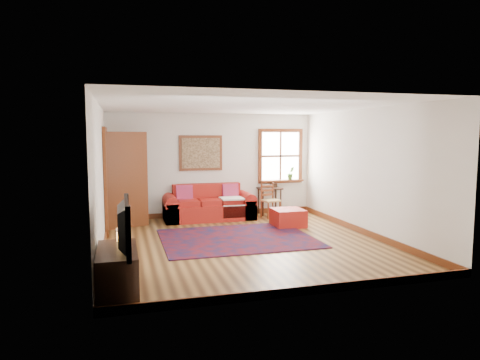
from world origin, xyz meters
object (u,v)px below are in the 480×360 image
object	(u,v)px
side_table	(270,192)
ladder_back_chair	(269,199)
red_ottoman	(288,218)
media_cabinet	(118,273)
red_leather_sofa	(209,208)

from	to	relation	value
side_table	ladder_back_chair	size ratio (longest dim) A/B	0.82
red_ottoman	media_cabinet	bearing A→B (deg)	-136.80
red_leather_sofa	red_ottoman	world-z (taller)	red_leather_sofa
red_ottoman	side_table	distance (m)	1.47
red_leather_sofa	red_ottoman	bearing A→B (deg)	-39.18
red_leather_sofa	red_ottoman	size ratio (longest dim) A/B	3.20
side_table	ladder_back_chair	bearing A→B (deg)	-109.92
red_ottoman	side_table	size ratio (longest dim) A/B	0.96
side_table	ladder_back_chair	distance (m)	0.41
ladder_back_chair	media_cabinet	size ratio (longest dim) A/B	0.78
ladder_back_chair	red_ottoman	bearing A→B (deg)	-86.91
red_leather_sofa	side_table	size ratio (longest dim) A/B	3.09
red_leather_sofa	side_table	bearing A→B (deg)	6.84
red_leather_sofa	media_cabinet	size ratio (longest dim) A/B	1.96
red_leather_sofa	ladder_back_chair	world-z (taller)	ladder_back_chair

